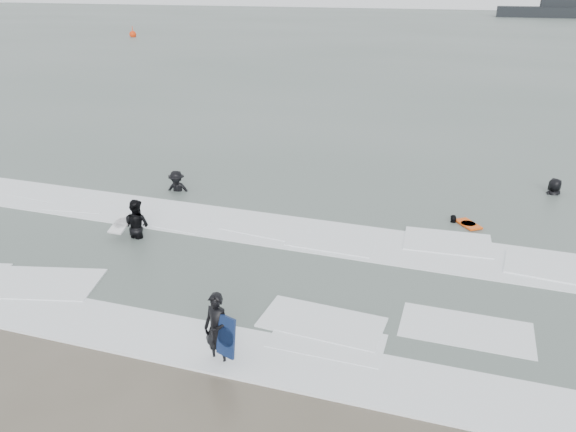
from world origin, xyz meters
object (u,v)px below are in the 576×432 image
(surfer_wading, at_px, (138,237))
(surfer_right_far, at_px, (553,195))
(buoy, at_px, (133,34))
(vessel_horizon, at_px, (564,11))
(surfer_centre, at_px, (219,362))
(surfer_right_near, at_px, (453,224))
(surfer_breaker, at_px, (177,193))

(surfer_wading, bearing_deg, surfer_right_far, -142.02)
(surfer_right_far, bearing_deg, buoy, -83.01)
(vessel_horizon, bearing_deg, surfer_centre, -98.57)
(surfer_wading, distance_m, buoy, 71.31)
(surfer_wading, bearing_deg, surfer_right_near, -150.31)
(surfer_wading, xyz_separation_m, surfer_right_near, (9.90, 4.55, 0.00))
(buoy, bearing_deg, surfer_breaker, -55.51)
(surfer_breaker, bearing_deg, buoy, 115.06)
(surfer_centre, distance_m, buoy, 78.60)
(surfer_centre, bearing_deg, vessel_horizon, 92.35)
(surfer_right_near, height_order, surfer_right_far, surfer_right_far)
(surfer_breaker, relative_size, surfer_right_near, 1.20)
(surfer_wading, height_order, vessel_horizon, vessel_horizon)
(buoy, bearing_deg, surfer_right_near, -48.45)
(surfer_right_far, xyz_separation_m, buoy, (-52.49, 50.95, 0.42))
(surfer_wading, bearing_deg, surfer_centre, 141.26)
(surfer_breaker, height_order, vessel_horizon, vessel_horizon)
(surfer_centre, relative_size, vessel_horizon, 0.06)
(surfer_right_near, bearing_deg, vessel_horizon, -117.86)
(surfer_right_far, distance_m, vessel_horizon, 119.72)
(surfer_right_near, relative_size, buoy, 0.89)
(surfer_right_far, height_order, buoy, buoy)
(surfer_wading, relative_size, surfer_right_near, 1.28)
(surfer_right_near, xyz_separation_m, surfer_right_far, (3.60, 4.20, 0.00))
(surfer_right_near, height_order, vessel_horizon, vessel_horizon)
(surfer_right_near, bearing_deg, surfer_breaker, -18.64)
(buoy, distance_m, vessel_horizon, 93.80)
(surfer_right_far, bearing_deg, surfer_right_near, 10.57)
(surfer_right_near, distance_m, buoy, 73.71)
(surfer_wading, xyz_separation_m, buoy, (-38.99, 59.70, 0.42))
(surfer_right_near, bearing_deg, surfer_right_far, -151.24)
(surfer_right_far, distance_m, buoy, 73.15)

